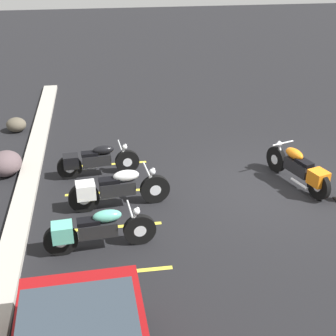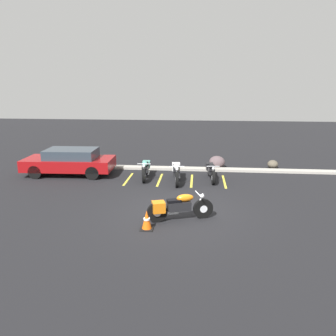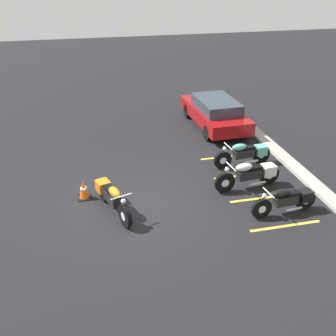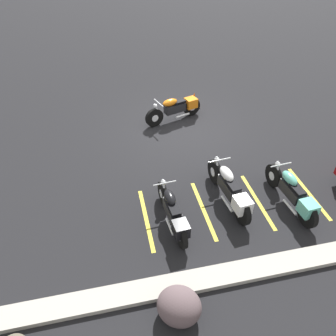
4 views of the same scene
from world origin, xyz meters
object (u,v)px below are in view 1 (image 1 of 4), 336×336
object	(u,v)px
parked_bike_1	(115,189)
landscape_rock_0	(16,125)
motorcycle_orange_featured	(300,169)
parked_bike_0	(95,230)
parked_bike_2	(94,160)
landscape_rock_1	(5,164)

from	to	relation	value
parked_bike_1	landscape_rock_0	xyz separation A→B (m)	(4.94, 2.81, -0.26)
landscape_rock_0	parked_bike_1	bearing A→B (deg)	-150.38
motorcycle_orange_featured	parked_bike_0	distance (m)	5.27
motorcycle_orange_featured	parked_bike_0	bearing A→B (deg)	92.78
motorcycle_orange_featured	parked_bike_1	xyz separation A→B (m)	(-0.33, 4.48, 0.01)
parked_bike_0	parked_bike_1	distance (m)	1.58
parked_bike_1	parked_bike_0	bearing A→B (deg)	-112.44
motorcycle_orange_featured	parked_bike_0	xyz separation A→B (m)	(-1.84, 4.94, -0.01)
parked_bike_0	parked_bike_1	world-z (taller)	parked_bike_1
parked_bike_0	parked_bike_1	bearing A→B (deg)	68.55
parked_bike_1	parked_bike_2	distance (m)	1.66
motorcycle_orange_featured	landscape_rock_1	xyz separation A→B (m)	(1.67, 7.15, -0.15)
parked_bike_2	landscape_rock_1	xyz separation A→B (m)	(0.40, 2.24, -0.11)
parked_bike_1	parked_bike_2	bearing A→B (deg)	99.55
parked_bike_1	parked_bike_2	world-z (taller)	parked_bike_1
parked_bike_2	landscape_rock_0	distance (m)	4.10
landscape_rock_0	landscape_rock_1	world-z (taller)	landscape_rock_1
motorcycle_orange_featured	landscape_rock_1	size ratio (longest dim) A/B	2.54
parked_bike_1	landscape_rock_1	bearing A→B (deg)	137.57
parked_bike_1	motorcycle_orange_featured	bearing A→B (deg)	-1.42
motorcycle_orange_featured	landscape_rock_1	distance (m)	7.35
landscape_rock_0	motorcycle_orange_featured	bearing A→B (deg)	-122.31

